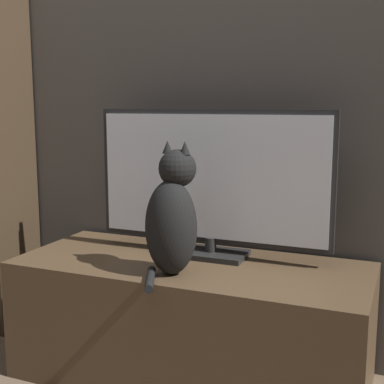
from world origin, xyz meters
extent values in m
cube|color=#47423D|center=(0.00, 1.22, 1.30)|extent=(4.80, 0.05, 2.60)
cube|color=brown|center=(0.00, 0.91, 0.23)|extent=(1.30, 0.54, 0.45)
cube|color=black|center=(0.04, 1.02, 0.46)|extent=(0.28, 0.17, 0.02)
cylinder|color=black|center=(0.04, 1.02, 0.50)|extent=(0.04, 0.04, 0.05)
cube|color=black|center=(0.04, 1.02, 0.76)|extent=(0.92, 0.02, 0.50)
cube|color=white|center=(0.04, 1.01, 0.76)|extent=(0.88, 0.01, 0.47)
ellipsoid|color=black|center=(-0.01, 0.76, 0.62)|extent=(0.21, 0.20, 0.33)
ellipsoid|color=olive|center=(0.00, 0.82, 0.60)|extent=(0.11, 0.07, 0.18)
sphere|color=black|center=(0.00, 0.79, 0.81)|extent=(0.15, 0.15, 0.13)
cone|color=black|center=(-0.04, 0.80, 0.89)|extent=(0.04, 0.04, 0.04)
cone|color=black|center=(0.03, 0.79, 0.89)|extent=(0.04, 0.04, 0.04)
cylinder|color=black|center=(-0.03, 0.65, 0.47)|extent=(0.10, 0.19, 0.03)
cube|color=#3D2D1E|center=(-0.92, 1.05, 0.90)|extent=(0.03, 0.28, 1.81)
camera|label=1|loc=(0.73, -0.84, 1.03)|focal=50.00mm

